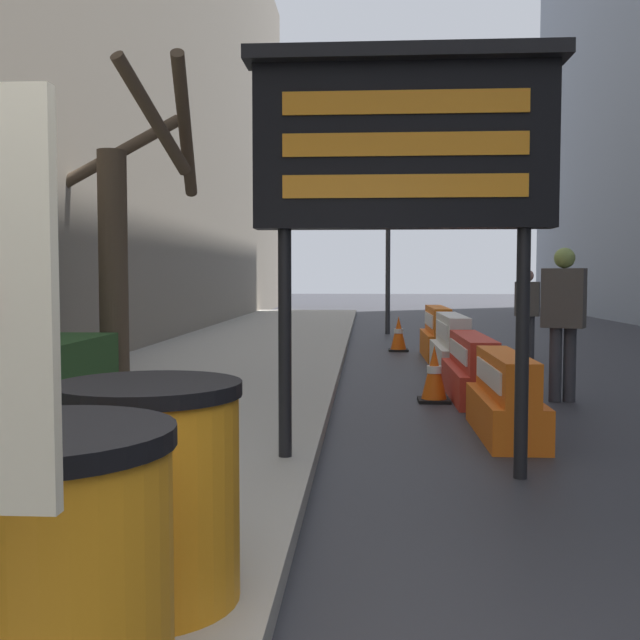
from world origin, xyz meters
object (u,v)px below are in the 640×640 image
object	(u,v)px
jersey_barrier_orange_far	(505,400)
jersey_barrier_red_striped	(472,371)
pedestrian_passerby	(527,307)
message_board	(404,148)
jersey_barrier_white	(452,348)
traffic_light_near_curb	(388,223)
barrel_drum_middle	(150,491)
jersey_barrier_orange_near	(437,335)
traffic_cone_mid	(434,374)
traffic_cone_near	(399,334)
barrel_drum_foreground	(44,583)
pedestrian_worker	(564,311)

from	to	relation	value
jersey_barrier_orange_far	jersey_barrier_red_striped	xyz separation A→B (m)	(-0.00, 2.18, -0.00)
jersey_barrier_red_striped	pedestrian_passerby	world-z (taller)	pedestrian_passerby
message_board	jersey_barrier_red_striped	xyz separation A→B (m)	(1.03, 3.65, -2.09)
jersey_barrier_white	traffic_light_near_curb	world-z (taller)	traffic_light_near_curb
barrel_drum_middle	pedestrian_passerby	xyz separation A→B (m)	(3.78, 10.53, 0.35)
jersey_barrier_white	jersey_barrier_orange_near	world-z (taller)	jersey_barrier_orange_near
traffic_cone_mid	pedestrian_passerby	distance (m)	5.16
traffic_cone_near	jersey_barrier_orange_near	bearing A→B (deg)	-61.00
traffic_cone_near	jersey_barrier_white	bearing A→B (deg)	-79.41
barrel_drum_foreground	jersey_barrier_red_striped	distance (m)	7.45
barrel_drum_middle	pedestrian_worker	size ratio (longest dim) A/B	0.50
jersey_barrier_orange_far	jersey_barrier_white	size ratio (longest dim) A/B	0.82
barrel_drum_middle	pedestrian_passerby	size ratio (longest dim) A/B	0.57
barrel_drum_foreground	message_board	distance (m)	4.08
jersey_barrier_red_striped	message_board	bearing A→B (deg)	-105.74
traffic_cone_mid	traffic_light_near_curb	size ratio (longest dim) A/B	0.17
jersey_barrier_red_striped	jersey_barrier_white	world-z (taller)	jersey_barrier_white
jersey_barrier_white	traffic_cone_near	bearing A→B (deg)	100.59
traffic_cone_near	traffic_cone_mid	bearing A→B (deg)	-88.43
message_board	jersey_barrier_orange_far	size ratio (longest dim) A/B	1.89
barrel_drum_middle	traffic_cone_near	bearing A→B (deg)	82.55
jersey_barrier_orange_far	jersey_barrier_orange_near	distance (m)	6.67
jersey_barrier_white	jersey_barrier_orange_near	xyz separation A→B (m)	(0.00, 2.32, 0.01)
barrel_drum_middle	traffic_cone_mid	world-z (taller)	barrel_drum_middle
jersey_barrier_white	traffic_cone_near	world-z (taller)	jersey_barrier_white
barrel_drum_foreground	traffic_cone_mid	size ratio (longest dim) A/B	1.37
barrel_drum_foreground	pedestrian_passerby	xyz separation A→B (m)	(3.82, 11.47, 0.35)
barrel_drum_foreground	pedestrian_worker	bearing A→B (deg)	64.64
barrel_drum_middle	traffic_cone_near	distance (m)	11.93
barrel_drum_middle	jersey_barrier_white	xyz separation A→B (m)	(2.20, 8.33, -0.20)
jersey_barrier_orange_far	traffic_cone_mid	world-z (taller)	jersey_barrier_orange_far
barrel_drum_foreground	pedestrian_worker	xyz separation A→B (m)	(3.27, 6.90, 0.48)
jersey_barrier_red_striped	pedestrian_passerby	size ratio (longest dim) A/B	1.25
jersey_barrier_orange_far	barrel_drum_middle	bearing A→B (deg)	-118.98
jersey_barrier_red_striped	jersey_barrier_white	bearing A→B (deg)	90.00
barrel_drum_foreground	jersey_barrier_white	distance (m)	9.54
jersey_barrier_orange_far	pedestrian_passerby	world-z (taller)	pedestrian_passerby
traffic_cone_mid	jersey_barrier_orange_far	bearing A→B (deg)	-75.29
barrel_drum_foreground	jersey_barrier_white	world-z (taller)	barrel_drum_foreground
jersey_barrier_white	barrel_drum_foreground	bearing A→B (deg)	-103.58
traffic_cone_near	pedestrian_worker	bearing A→B (deg)	-73.98
jersey_barrier_orange_near	traffic_cone_mid	distance (m)	4.83
message_board	traffic_cone_mid	distance (m)	3.98
barrel_drum_foreground	jersey_barrier_red_striped	bearing A→B (deg)	72.49
jersey_barrier_white	traffic_cone_mid	xyz separation A→B (m)	(-0.49, -2.48, -0.07)
traffic_light_near_curb	pedestrian_passerby	world-z (taller)	traffic_light_near_curb
jersey_barrier_white	traffic_cone_mid	world-z (taller)	jersey_barrier_white
jersey_barrier_white	jersey_barrier_orange_near	size ratio (longest dim) A/B	1.00
message_board	pedestrian_worker	world-z (taller)	message_board
jersey_barrier_red_striped	traffic_cone_mid	xyz separation A→B (m)	(-0.49, -0.31, -0.01)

